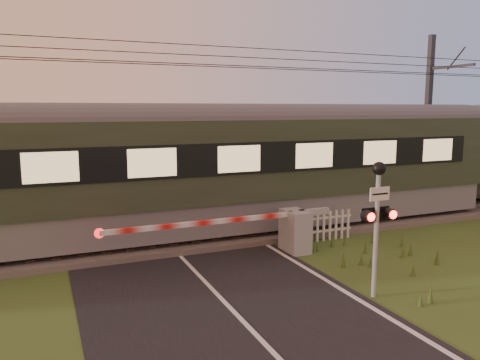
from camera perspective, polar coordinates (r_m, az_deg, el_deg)
name	(u,v)px	position (r m, az deg, el deg)	size (l,w,h in m)	color
ground	(250,330)	(9.35, 1.24, -17.78)	(160.00, 160.00, 0.00)	#384B1D
road	(256,334)	(9.16, 1.98, -18.29)	(6.00, 140.00, 0.03)	black
track_bed	(166,240)	(15.11, -9.07, -7.18)	(140.00, 3.40, 0.39)	#47423D
overhead_wires	(161,56)	(14.62, -9.61, 14.69)	(120.00, 0.62, 0.62)	black
train	(468,154)	(21.69, 26.01, 2.83)	(42.96, 2.96, 4.00)	slate
boom_gate	(287,230)	(13.73, 5.78, -6.04)	(6.77, 0.95, 1.26)	gray
crossing_signal	(377,205)	(10.60, 16.41, -2.96)	(0.77, 0.34, 3.04)	gray
picket_fence	(317,227)	(15.00, 9.42, -5.65)	(2.56, 0.08, 0.95)	silver
catenary_mast	(429,116)	(23.11, 22.01, 7.28)	(0.23, 2.47, 7.42)	#2D2D30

